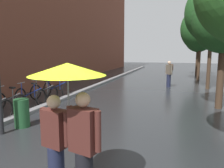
% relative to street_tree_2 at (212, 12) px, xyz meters
% --- Properties ---
extents(kerb_strip, '(0.30, 36.00, 0.12)m').
position_rel_street_tree_2_xyz_m(kerb_strip, '(-6.72, -1.52, -4.34)').
color(kerb_strip, slate).
rests_on(kerb_strip, ground).
extents(street_tree_2, '(3.05, 3.05, 6.12)m').
position_rel_street_tree_2_xyz_m(street_tree_2, '(0.00, 0.00, 0.00)').
color(street_tree_2, '#473323').
rests_on(street_tree_2, ground).
extents(street_tree_3, '(2.96, 2.96, 5.51)m').
position_rel_street_tree_2_xyz_m(street_tree_3, '(-0.30, 4.10, -0.53)').
color(street_tree_3, '#473323').
rests_on(street_tree_3, ground).
extents(street_tree_4, '(2.51, 2.51, 4.81)m').
position_rel_street_tree_2_xyz_m(street_tree_4, '(-0.20, 7.91, -0.96)').
color(street_tree_4, '#473323').
rests_on(street_tree_4, ground).
extents(parked_bicycle_1, '(1.11, 0.74, 0.96)m').
position_rel_street_tree_2_xyz_m(parked_bicycle_1, '(-7.57, -7.58, -4.03)').
color(parked_bicycle_1, black).
rests_on(parked_bicycle_1, ground).
extents(parked_bicycle_2, '(1.09, 0.72, 0.96)m').
position_rel_street_tree_2_xyz_m(parked_bicycle_2, '(-7.48, -6.47, -4.03)').
color(parked_bicycle_2, black).
rests_on(parked_bicycle_2, ground).
extents(parked_bicycle_3, '(1.16, 0.84, 0.96)m').
position_rel_street_tree_2_xyz_m(parked_bicycle_3, '(-7.45, -5.58, -4.03)').
color(parked_bicycle_3, black).
rests_on(parked_bicycle_3, ground).
extents(parked_bicycle_4, '(1.09, 0.72, 0.96)m').
position_rel_street_tree_2_xyz_m(parked_bicycle_4, '(-7.42, -4.59, -4.03)').
color(parked_bicycle_4, black).
rests_on(parked_bicycle_4, ground).
extents(couple_under_umbrella, '(1.13, 1.11, 2.10)m').
position_rel_street_tree_2_xyz_m(couple_under_umbrella, '(-3.02, -11.20, -3.01)').
color(couple_under_umbrella, '#1E233D').
rests_on(couple_under_umbrella, ground).
extents(litter_bin, '(0.44, 0.44, 0.85)m').
position_rel_street_tree_2_xyz_m(litter_bin, '(-5.98, -8.77, -3.98)').
color(litter_bin, '#1E4C28').
rests_on(litter_bin, ground).
extents(pedestrian_walking_midground, '(0.46, 0.47, 1.64)m').
position_rel_street_tree_2_xyz_m(pedestrian_walking_midground, '(-2.25, 0.05, -3.53)').
color(pedestrian_walking_midground, '#1E233D').
rests_on(pedestrian_walking_midground, ground).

